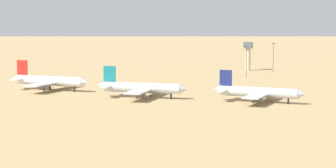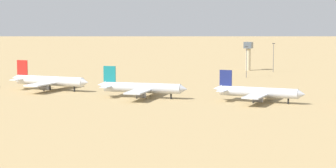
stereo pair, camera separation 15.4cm
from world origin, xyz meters
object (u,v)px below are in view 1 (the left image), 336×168
at_px(parked_jet_red_1, 49,81).
at_px(light_pole_mid, 273,56).
at_px(control_tower, 248,53).
at_px(light_pole_west, 246,60).
at_px(parked_jet_teal_2, 141,88).
at_px(parked_jet_navy_3, 258,92).

xyz_separation_m(parked_jet_red_1, light_pole_mid, (82.77, 133.25, 5.72)).
xyz_separation_m(control_tower, light_pole_mid, (17.61, -6.01, -0.71)).
bearing_deg(parked_jet_red_1, light_pole_west, 54.02).
xyz_separation_m(parked_jet_teal_2, control_tower, (12.43, 149.67, 6.57)).
xyz_separation_m(parked_jet_navy_3, light_pole_west, (-29.37, 100.88, 5.98)).
bearing_deg(parked_jet_red_1, light_pole_mid, 60.65).
height_order(parked_jet_red_1, control_tower, control_tower).
bearing_deg(light_pole_west, light_pole_mid, 78.63).
height_order(control_tower, light_pole_west, control_tower).
bearing_deg(light_pole_mid, parked_jet_navy_3, -81.25).
relative_size(parked_jet_navy_3, light_pole_mid, 2.19).
bearing_deg(parked_jet_navy_3, parked_jet_red_1, 179.48).
height_order(parked_jet_teal_2, control_tower, control_tower).
height_order(parked_jet_red_1, parked_jet_navy_3, parked_jet_red_1).
bearing_deg(parked_jet_teal_2, light_pole_mid, 73.81).
relative_size(parked_jet_navy_3, light_pole_west, 2.21).
height_order(parked_jet_teal_2, light_pole_mid, light_pole_mid).
bearing_deg(light_pole_mid, parked_jet_teal_2, -101.81).
xyz_separation_m(parked_jet_red_1, parked_jet_teal_2, (52.73, -10.41, -0.13)).
height_order(parked_jet_red_1, parked_jet_teal_2, parked_jet_red_1).
relative_size(parked_jet_red_1, control_tower, 2.35).
bearing_deg(control_tower, parked_jet_navy_3, -74.98).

